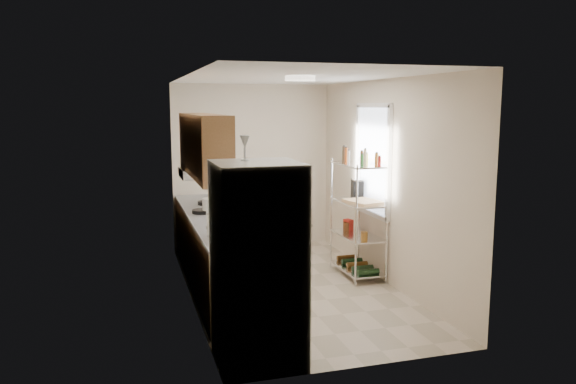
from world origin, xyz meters
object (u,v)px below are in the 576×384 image
object	(u,v)px
refrigerator	(258,264)
espresso_machine	(357,188)
rice_cooker	(212,206)
cutting_board	(364,202)
frying_pan_large	(202,211)

from	to	relation	value
refrigerator	espresso_machine	size ratio (longest dim) A/B	7.11
rice_cooker	cutting_board	size ratio (longest dim) A/B	0.49
cutting_board	refrigerator	bearing A→B (deg)	-133.51
refrigerator	frying_pan_large	world-z (taller)	refrigerator
rice_cooker	espresso_machine	world-z (taller)	espresso_machine
rice_cooker	frying_pan_large	size ratio (longest dim) A/B	0.92
rice_cooker	frying_pan_large	distance (m)	0.15
frying_pan_large	cutting_board	world-z (taller)	cutting_board
rice_cooker	espresso_machine	xyz separation A→B (m)	(2.03, 0.03, 0.14)
refrigerator	espresso_machine	bearing A→B (deg)	50.85
cutting_board	espresso_machine	bearing A→B (deg)	77.80
frying_pan_large	cutting_board	distance (m)	2.10
rice_cooker	refrigerator	bearing A→B (deg)	-89.39
rice_cooker	espresso_machine	size ratio (longest dim) A/B	0.95
frying_pan_large	espresso_machine	distance (m)	2.15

